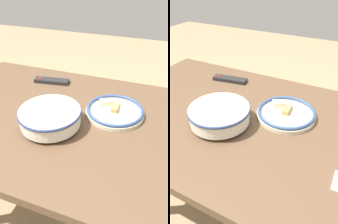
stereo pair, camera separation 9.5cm
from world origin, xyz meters
The scene contains 5 objects.
ground_plane centered at (0.00, 0.00, 0.00)m, with size 8.00×8.00×0.00m, color #9E8460.
dining_table centered at (0.00, 0.00, 0.67)m, with size 1.47×0.88×0.75m.
noodle_bowl centered at (-0.08, -0.09, 0.80)m, with size 0.26×0.26×0.08m.
food_plate centered at (0.16, 0.09, 0.77)m, with size 0.27×0.27×0.05m.
tv_remote centered at (-0.26, 0.27, 0.76)m, with size 0.21×0.08×0.02m.
Camera 2 is at (0.40, -0.69, 1.33)m, focal length 35.00 mm.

